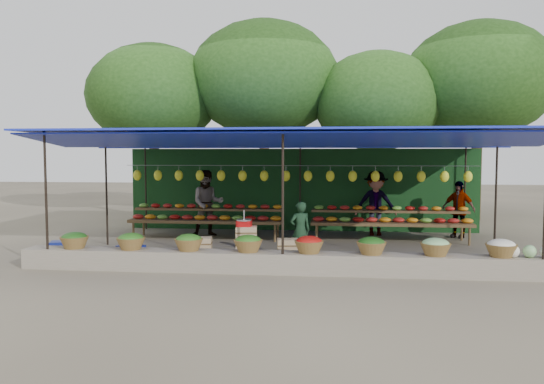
# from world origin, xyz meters

# --- Properties ---
(ground) EXTENTS (60.00, 60.00, 0.00)m
(ground) POSITION_xyz_m (0.00, 0.00, 0.00)
(ground) COLOR brown
(ground) RESTS_ON ground
(stone_curb) EXTENTS (10.60, 0.55, 0.40)m
(stone_curb) POSITION_xyz_m (0.00, -2.75, 0.20)
(stone_curb) COLOR slate
(stone_curb) RESTS_ON ground
(stall_canopy) EXTENTS (10.80, 6.60, 2.82)m
(stall_canopy) POSITION_xyz_m (-0.00, 0.06, 2.68)
(stall_canopy) COLOR black
(stall_canopy) RESTS_ON ground
(produce_baskets) EXTENTS (8.98, 0.58, 0.34)m
(produce_baskets) POSITION_xyz_m (-0.10, -2.75, 0.56)
(produce_baskets) COLOR brown
(produce_baskets) RESTS_ON stone_curb
(netting_backdrop) EXTENTS (10.60, 0.06, 2.50)m
(netting_backdrop) POSITION_xyz_m (0.00, 3.15, 1.25)
(netting_backdrop) COLOR #1B4D1E
(netting_backdrop) RESTS_ON ground
(tree_row) EXTENTS (16.51, 5.50, 7.12)m
(tree_row) POSITION_xyz_m (0.50, 6.09, 4.70)
(tree_row) COLOR #3D2116
(tree_row) RESTS_ON ground
(fruit_table_left) EXTENTS (4.21, 0.95, 0.93)m
(fruit_table_left) POSITION_xyz_m (-2.49, 1.35, 0.61)
(fruit_table_left) COLOR #523F20
(fruit_table_left) RESTS_ON ground
(fruit_table_right) EXTENTS (4.21, 0.95, 0.93)m
(fruit_table_right) POSITION_xyz_m (2.51, 1.35, 0.61)
(fruit_table_right) COLOR #523F20
(fruit_table_right) RESTS_ON ground
(crate_counter) EXTENTS (2.39, 0.39, 0.77)m
(crate_counter) POSITION_xyz_m (-0.92, -1.76, 0.31)
(crate_counter) COLOR tan
(crate_counter) RESTS_ON ground
(weighing_scale) EXTENTS (0.33, 0.33, 0.35)m
(weighing_scale) POSITION_xyz_m (-0.94, -1.76, 0.85)
(weighing_scale) COLOR red
(weighing_scale) RESTS_ON crate_counter
(vendor_seated) EXTENTS (0.54, 0.45, 1.28)m
(vendor_seated) POSITION_xyz_m (0.25, -1.33, 0.64)
(vendor_seated) COLOR #16321D
(vendor_seated) RESTS_ON ground
(customer_left) EXTENTS (1.07, 0.92, 1.88)m
(customer_left) POSITION_xyz_m (-2.57, 1.74, 0.94)
(customer_left) COLOR slate
(customer_left) RESTS_ON ground
(customer_mid) EXTENTS (1.22, 0.73, 1.85)m
(customer_mid) POSITION_xyz_m (2.21, 2.39, 0.92)
(customer_mid) COLOR slate
(customer_mid) RESTS_ON ground
(customer_right) EXTENTS (0.98, 0.86, 1.59)m
(customer_right) POSITION_xyz_m (4.46, 2.19, 0.80)
(customer_right) COLOR slate
(customer_right) RESTS_ON ground
(blue_crate_front) EXTENTS (0.64, 0.55, 0.32)m
(blue_crate_front) POSITION_xyz_m (-3.46, -1.84, 0.16)
(blue_crate_front) COLOR navy
(blue_crate_front) RESTS_ON ground
(blue_crate_back) EXTENTS (0.61, 0.52, 0.31)m
(blue_crate_back) POSITION_xyz_m (-5.26, -1.44, 0.16)
(blue_crate_back) COLOR navy
(blue_crate_back) RESTS_ON ground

